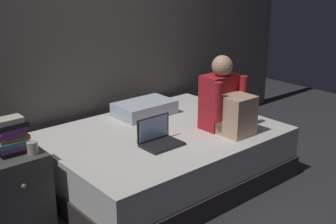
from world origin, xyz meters
TOP-DOWN VIEW (x-y plane):
  - ground_plane at (0.00, 0.00)m, footprint 8.00×8.00m
  - wall_back at (0.00, 1.20)m, footprint 5.60×0.10m
  - bed at (0.20, 0.30)m, footprint 2.00×1.50m
  - nightstand at (-1.10, 0.43)m, footprint 0.44×0.46m
  - person_sitting at (0.63, -0.04)m, footprint 0.39×0.44m
  - laptop at (-0.01, 0.09)m, footprint 0.32×0.23m
  - pillow at (0.35, 0.75)m, footprint 0.56×0.36m
  - book_stack at (-1.07, 0.41)m, footprint 0.25×0.16m
  - mug at (-0.97, 0.31)m, footprint 0.08×0.08m

SIDE VIEW (x-z plane):
  - ground_plane at x=0.00m, z-range 0.00..0.00m
  - bed at x=0.20m, z-range 0.00..0.47m
  - nightstand at x=-1.10m, z-range 0.00..0.59m
  - laptop at x=-0.01m, z-range 0.41..0.63m
  - pillow at x=0.35m, z-range 0.47..0.60m
  - mug at x=-0.97m, z-range 0.59..0.68m
  - book_stack at x=-1.07m, z-range 0.58..0.85m
  - person_sitting at x=0.63m, z-range 0.39..1.05m
  - wall_back at x=0.00m, z-range 0.00..2.70m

